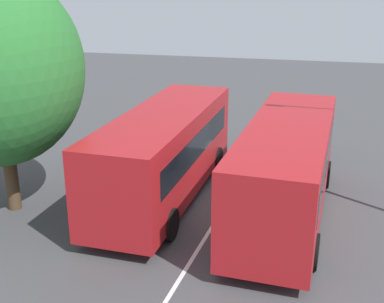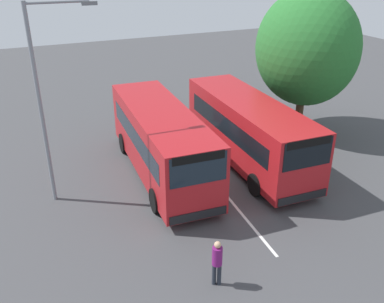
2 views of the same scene
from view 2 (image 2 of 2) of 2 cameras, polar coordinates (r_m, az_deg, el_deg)
ground_plane at (r=20.16m, az=1.83°, el=-2.54°), size 66.97×66.97×0.00m
bus_far_left at (r=19.12m, az=-4.16°, el=1.56°), size 9.39×3.05×3.15m
bus_center_left at (r=20.39m, az=7.67°, el=2.97°), size 9.35×2.93×3.15m
pedestrian at (r=13.30m, az=3.42°, el=-14.42°), size 0.44×0.44×1.64m
street_lamp at (r=17.00m, az=-19.24°, el=7.33°), size 0.29×2.59×7.96m
depot_tree at (r=23.91m, az=15.27°, el=13.33°), size 5.86×5.27×7.86m
lane_stripe_outer_left at (r=20.16m, az=1.83°, el=-2.53°), size 13.40×1.11×0.01m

